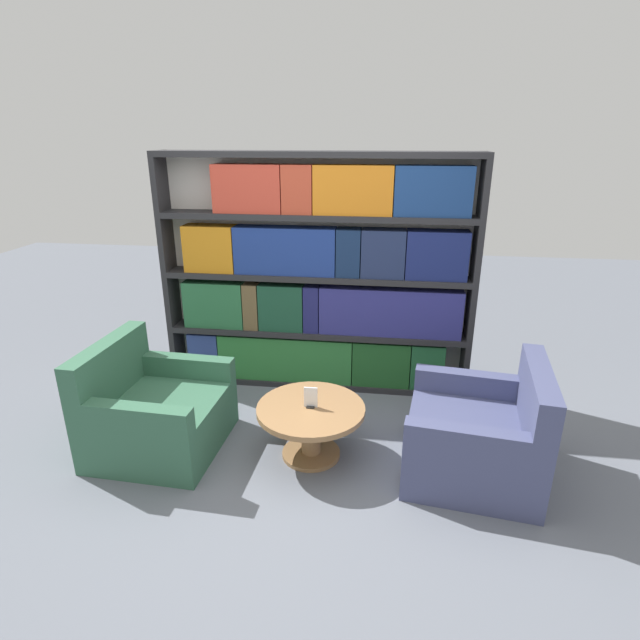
% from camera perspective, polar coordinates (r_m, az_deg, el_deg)
% --- Properties ---
extents(ground_plane, '(14.00, 14.00, 0.00)m').
position_cam_1_polar(ground_plane, '(3.71, -3.32, -16.36)').
color(ground_plane, slate).
extents(bookshelf, '(2.74, 0.30, 2.10)m').
position_cam_1_polar(bookshelf, '(4.43, 0.04, 4.60)').
color(bookshelf, silver).
rests_on(bookshelf, ground_plane).
extents(armchair_left, '(0.92, 0.94, 0.82)m').
position_cam_1_polar(armchair_left, '(3.97, -18.32, -10.04)').
color(armchair_left, '#336047').
rests_on(armchair_left, ground_plane).
extents(armchair_right, '(0.98, 1.01, 0.82)m').
position_cam_1_polar(armchair_right, '(3.67, 17.72, -12.63)').
color(armchair_right, '#42476B').
rests_on(armchair_right, ground_plane).
extents(coffee_table, '(0.78, 0.78, 0.41)m').
position_cam_1_polar(coffee_table, '(3.65, -1.05, -11.43)').
color(coffee_table, olive).
rests_on(coffee_table, ground_plane).
extents(table_sign, '(0.10, 0.06, 0.15)m').
position_cam_1_polar(table_sign, '(3.56, -1.07, -8.98)').
color(table_sign, black).
rests_on(table_sign, coffee_table).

